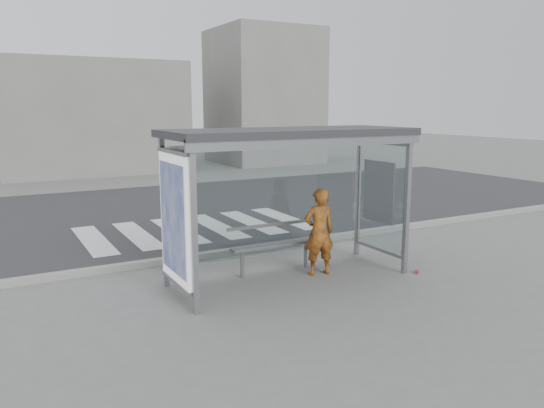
% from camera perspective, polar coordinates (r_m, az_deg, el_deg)
% --- Properties ---
extents(ground, '(80.00, 80.00, 0.00)m').
position_cam_1_polar(ground, '(9.39, 1.92, -8.09)').
color(ground, slate).
rests_on(ground, ground).
extents(road, '(30.00, 10.00, 0.01)m').
position_cam_1_polar(road, '(15.63, -11.27, -0.75)').
color(road, '#2A2A2D').
rests_on(road, ground).
extents(curb, '(30.00, 0.18, 0.12)m').
position_cam_1_polar(curb, '(11.02, -3.27, -4.96)').
color(curb, gray).
rests_on(curb, ground).
extents(crosswalk, '(5.55, 3.00, 0.00)m').
position_cam_1_polar(crosswalk, '(13.31, -8.01, -2.60)').
color(crosswalk, silver).
rests_on(crosswalk, ground).
extents(bus_shelter, '(4.25, 1.65, 2.62)m').
position_cam_1_polar(bus_shelter, '(8.83, -0.28, 3.95)').
color(bus_shelter, gray).
rests_on(bus_shelter, ground).
extents(building_center, '(8.00, 5.00, 5.00)m').
position_cam_1_polar(building_center, '(26.05, -18.91, 8.82)').
color(building_center, slate).
rests_on(building_center, ground).
extents(building_right, '(5.00, 5.00, 7.00)m').
position_cam_1_polar(building_right, '(29.01, -0.91, 11.46)').
color(building_right, slate).
rests_on(building_right, ground).
extents(person, '(0.63, 0.46, 1.57)m').
position_cam_1_polar(person, '(9.48, 5.08, -3.00)').
color(person, '#CC6C13').
rests_on(person, ground).
extents(bench, '(1.70, 0.31, 0.88)m').
position_cam_1_polar(bench, '(9.63, 0.22, -4.35)').
color(bench, slate).
rests_on(bench, ground).
extents(soda_can, '(0.15, 0.14, 0.07)m').
position_cam_1_polar(soda_can, '(10.05, 15.31, -6.99)').
color(soda_can, '#C93B62').
rests_on(soda_can, ground).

